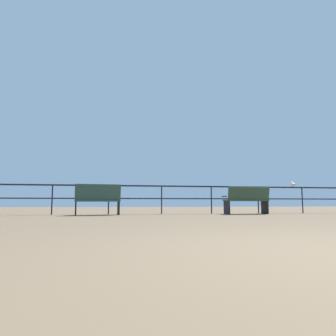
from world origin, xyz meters
The scene contains 4 objects.
pier_railing centered at (0.00, 8.85, 0.74)m, with size 22.03×0.05×1.00m.
bench_near_left centered at (-2.17, 8.17, 0.53)m, with size 1.45×0.69×0.98m.
bench_near_right centered at (2.90, 8.17, 0.52)m, with size 1.58×0.75×0.94m.
seagull_on_rail centered at (5.14, 8.87, 1.10)m, with size 0.23×0.45×0.21m.
Camera 1 is at (-1.82, -1.91, 0.38)m, focal length 33.05 mm.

